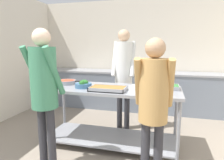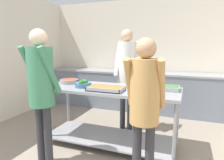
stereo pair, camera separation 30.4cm
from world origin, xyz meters
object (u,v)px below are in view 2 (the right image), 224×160
Objects in this scene: sauce_pan at (69,81)px; guest_serving_left at (41,82)px; serving_tray_roast at (164,88)px; serving_tray_vegetables at (106,89)px; plate_stack at (135,89)px; broccoli_bowl at (83,84)px; cook_behind_counter at (127,68)px; guest_serving_right at (145,97)px.

guest_serving_left reaches higher than sauce_pan.
serving_tray_vegetables is at bearing -155.32° from serving_tray_roast.
plate_stack is 0.46m from serving_tray_roast.
broccoli_bowl is 0.91m from cook_behind_counter.
plate_stack is at bearing 7.59° from serving_tray_vegetables.
plate_stack is (0.39, 0.05, 0.01)m from serving_tray_vegetables.
sauce_pan is at bearing -145.40° from cook_behind_counter.
guest_serving_left is at bearing -146.38° from serving_tray_roast.
guest_serving_right is at bearing -30.15° from broccoli_bowl.
sauce_pan is at bearing 168.50° from plate_stack.
broccoli_bowl is at bearing 149.85° from guest_serving_right.
broccoli_bowl is 0.15× the size of guest_serving_right.
broccoli_bowl is at bearing 71.49° from guest_serving_left.
guest_serving_right is (0.26, -0.58, 0.06)m from plate_stack.
serving_tray_roast is at bearing 83.38° from guest_serving_right.
guest_serving_right is (-0.10, -0.87, 0.07)m from serving_tray_roast.
broccoli_bowl is 1.22m from guest_serving_right.
guest_serving_left is at bearing -178.00° from guest_serving_right.
sauce_pan is at bearing 159.57° from serving_tray_vegetables.
serving_tray_roast is (0.36, 0.29, -0.01)m from plate_stack.
cook_behind_counter is at bearing 60.06° from broccoli_bowl.
plate_stack is (0.80, -0.03, -0.01)m from broccoli_bowl.
guest_serving_right is at bearing -66.24° from cook_behind_counter.
serving_tray_roast is 0.90m from cook_behind_counter.
guest_serving_right is at bearing -38.98° from serving_tray_vegetables.
plate_stack is at bearing 31.41° from guest_serving_left.
sauce_pan is 0.84m from serving_tray_vegetables.
broccoli_bowl is (0.38, -0.21, 0.01)m from sauce_pan.
cook_behind_counter is at bearing 65.06° from guest_serving_left.
broccoli_bowl is at bearing 167.86° from serving_tray_vegetables.
plate_stack is 0.12× the size of cook_behind_counter.
cook_behind_counter reaches higher than broccoli_bowl.
guest_serving_left is (0.16, -0.86, 0.14)m from sauce_pan.
cook_behind_counter reaches higher than serving_tray_roast.
sauce_pan reaches higher than serving_tray_vegetables.
guest_serving_right is (1.28, 0.04, -0.08)m from guest_serving_left.
sauce_pan is at bearing -178.03° from serving_tray_roast.
cook_behind_counter is at bearing 144.07° from serving_tray_roast.
plate_stack is 0.64m from guest_serving_right.
guest_serving_right is 1.52m from cook_behind_counter.
serving_tray_vegetables is at bearing -20.43° from sauce_pan.
guest_serving_left is 1.28m from guest_serving_right.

